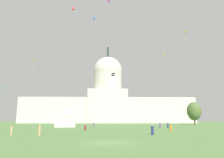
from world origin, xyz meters
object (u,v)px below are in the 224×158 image
at_px(person_tan_front_right, 11,130).
at_px(kite_black_mid, 113,74).
at_px(kite_red_high, 73,9).
at_px(kite_green_low, 6,88).
at_px(kite_cyan_high, 64,44).
at_px(person_navy_aisle_center, 168,125).
at_px(kite_magenta_high, 109,1).
at_px(kite_blue_high, 94,18).
at_px(person_purple_back_right, 160,125).
at_px(capitol_building, 108,102).
at_px(person_tan_mid_left, 40,130).
at_px(event_tent, 66,118).
at_px(kite_gold_mid, 186,34).
at_px(person_orange_near_tree_west, 171,128).
at_px(kite_white_low, 56,106).
at_px(kite_violet_high, 114,52).
at_px(person_maroon_edge_east, 85,127).
at_px(tree_east_near, 194,111).
at_px(person_purple_lawn_far_left, 94,125).
at_px(kite_yellow_mid, 33,61).
at_px(person_navy_mid_center, 152,130).
at_px(person_grey_near_tree_east, 33,125).

bearing_deg(person_tan_front_right, kite_black_mid, -6.21).
bearing_deg(kite_red_high, person_tan_front_right, -7.86).
xyz_separation_m(kite_green_low, kite_cyan_high, (-5.08, 98.41, 48.70)).
bearing_deg(person_navy_aisle_center, person_tan_front_right, 120.90).
bearing_deg(kite_red_high, kite_magenta_high, 125.30).
bearing_deg(kite_blue_high, person_purple_back_right, -157.39).
bearing_deg(capitol_building, person_navy_aisle_center, -81.64).
distance_m(person_navy_aisle_center, person_tan_mid_left, 43.04).
bearing_deg(event_tent, kite_cyan_high, 96.15).
distance_m(kite_gold_mid, kite_magenta_high, 43.61).
bearing_deg(person_orange_near_tree_west, person_tan_mid_left, 9.99).
bearing_deg(person_tan_front_right, kite_white_low, 24.25).
distance_m(kite_red_high, kite_violet_high, 84.74).
xyz_separation_m(person_tan_mid_left, person_tan_front_right, (-4.67, 1.21, -0.06)).
xyz_separation_m(person_maroon_edge_east, kite_white_low, (-25.38, 81.15, 10.07)).
bearing_deg(person_orange_near_tree_west, capitol_building, -105.03).
distance_m(tree_east_near, kite_magenta_high, 71.30).
height_order(capitol_building, person_tan_front_right, capitol_building).
height_order(kite_blue_high, kite_magenta_high, kite_magenta_high).
distance_m(person_purple_back_right, kite_green_low, 45.71).
height_order(kite_violet_high, kite_white_low, kite_violet_high).
relative_size(person_purple_lawn_far_left, kite_cyan_high, 1.81).
xyz_separation_m(tree_east_near, person_tan_front_right, (-61.33, -78.72, -6.25)).
bearing_deg(kite_magenta_high, person_tan_mid_left, 135.20).
height_order(event_tent, kite_red_high, kite_red_high).
xyz_separation_m(tree_east_near, kite_yellow_mid, (-78.23, -23.16, 20.27)).
bearing_deg(person_tan_mid_left, kite_black_mid, -158.55).
xyz_separation_m(kite_blue_high, kite_green_low, (-20.67, -46.57, -44.42)).
height_order(person_navy_mid_center, kite_blue_high, kite_blue_high).
relative_size(person_purple_back_right, kite_violet_high, 1.33).
relative_size(person_purple_lawn_far_left, kite_magenta_high, 0.60).
relative_size(person_purple_back_right, kite_black_mid, 1.16).
height_order(person_tan_mid_left, person_purple_back_right, person_tan_mid_left).
xyz_separation_m(person_maroon_edge_east, kite_yellow_mid, (-26.80, 39.60, 26.58)).
bearing_deg(kite_white_low, kite_magenta_high, -38.93).
relative_size(capitol_building, person_navy_aisle_center, 84.12).
bearing_deg(kite_gold_mid, kite_violet_high, -56.56).
relative_size(person_navy_aisle_center, person_tan_front_right, 1.03).
relative_size(person_tan_mid_left, kite_cyan_high, 2.07).
bearing_deg(person_navy_aisle_center, person_purple_lawn_far_left, 56.47).
bearing_deg(tree_east_near, kite_blue_high, -171.28).
xyz_separation_m(kite_blue_high, kite_yellow_mid, (-24.94, -14.99, -28.09)).
bearing_deg(person_tan_front_right, person_grey_near_tree_east, 28.39).
bearing_deg(kite_blue_high, kite_green_low, 147.72).
bearing_deg(kite_red_high, event_tent, -14.06).
distance_m(kite_red_high, kite_magenta_high, 22.49).
bearing_deg(kite_blue_high, kite_white_low, 33.17).
distance_m(person_grey_near_tree_east, kite_red_high, 47.62).
height_order(person_tan_mid_left, kite_gold_mid, kite_gold_mid).
height_order(event_tent, kite_blue_high, kite_blue_high).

